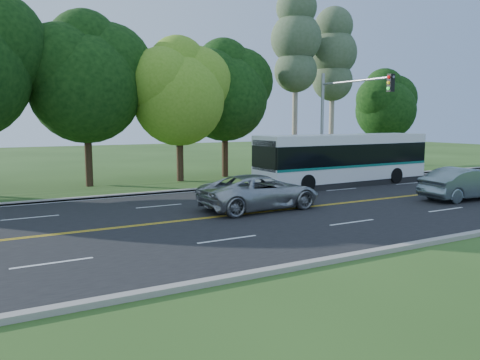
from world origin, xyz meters
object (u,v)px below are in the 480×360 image
traffic_signal (342,109)px  transit_bus (344,160)px  sedan (465,184)px  suv (260,192)px

traffic_signal → transit_bus: (-0.09, -0.41, -3.11)m
sedan → suv: bearing=78.3°
sedan → suv: size_ratio=0.87×
transit_bus → sedan: (1.76, -7.11, -0.74)m
traffic_signal → suv: traffic_signal is taller
transit_bus → sedan: transit_bus is taller
traffic_signal → suv: bearing=-151.4°
transit_bus → suv: 9.70m
sedan → suv: (-10.39, 2.75, -0.02)m
transit_bus → suv: size_ratio=2.13×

